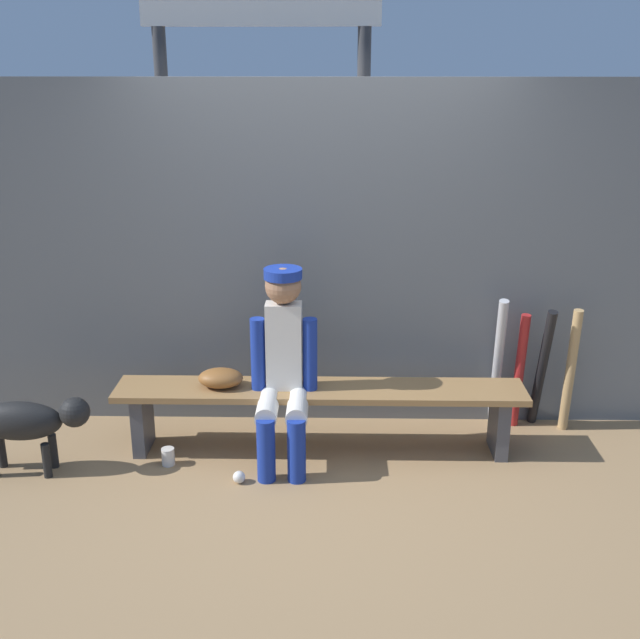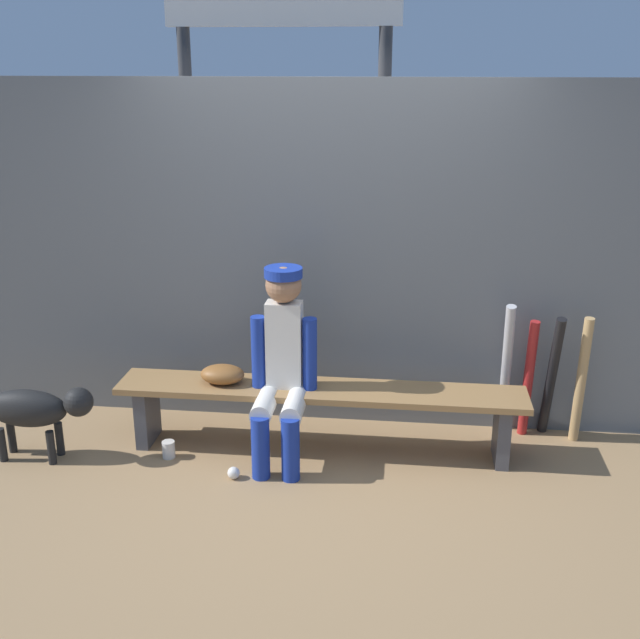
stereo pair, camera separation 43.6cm
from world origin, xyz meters
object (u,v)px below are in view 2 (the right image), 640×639
bat_aluminum_black (551,377)px  player_seated (282,361)px  scoreboard (291,39)px  cup_on_bench (275,376)px  dog (35,409)px  bat_wood_tan (581,381)px  baseball (234,473)px  dugout_bench (320,401)px  bat_aluminum_silver (506,369)px  baseball_glove (222,374)px  bat_aluminum_red (528,379)px  cup_on_ground (169,449)px

bat_aluminum_black → player_seated: bearing=-165.3°
bat_aluminum_black → scoreboard: size_ratio=0.24×
cup_on_bench → dog: bearing=-167.2°
player_seated → scoreboard: bearing=96.0°
bat_wood_tan → baseball: 2.27m
dog → bat_aluminum_black: bearing=11.4°
player_seated → scoreboard: size_ratio=0.33×
player_seated → bat_aluminum_black: size_ratio=1.36×
dugout_bench → bat_aluminum_silver: bat_aluminum_silver is taller
baseball_glove → dog: size_ratio=0.33×
dugout_bench → bat_wood_tan: size_ratio=2.97×
bat_aluminum_silver → bat_aluminum_black: size_ratio=1.07×
bat_aluminum_red → cup_on_bench: size_ratio=7.39×
baseball_glove → bat_wood_tan: bat_wood_tan is taller
baseball → scoreboard: size_ratio=0.02×
bat_aluminum_silver → cup_on_bench: bat_aluminum_silver is taller
baseball_glove → cup_on_ground: size_ratio=2.55×
dugout_bench → cup_on_ground: (-0.94, -0.21, -0.29)m
cup_on_bench → baseball: bearing=-112.6°
baseball_glove → bat_aluminum_black: 2.11m
baseball_glove → cup_on_ground: baseball_glove is taller
scoreboard → dog: scoreboard is taller
baseball_glove → bat_aluminum_red: size_ratio=0.34×
bat_aluminum_silver → scoreboard: 2.85m
bat_aluminum_silver → dog: (-2.91, -0.68, -0.13)m
dugout_bench → baseball: dugout_bench is taller
player_seated → cup_on_bench: size_ratio=10.97×
scoreboard → cup_on_ground: bearing=-106.8°
dog → baseball_glove: bearing=15.5°
baseball → dog: size_ratio=0.09×
scoreboard → baseball_glove: bearing=-98.1°
baseball_glove → bat_aluminum_black: bat_aluminum_black is taller
baseball_glove → cup_on_ground: bearing=-146.6°
baseball_glove → player_seated: bearing=-14.6°
bat_aluminum_silver → cup_on_bench: 1.51m
baseball_glove → cup_on_bench: size_ratio=2.55×
bat_aluminum_silver → scoreboard: bearing=142.9°
dugout_bench → bat_wood_tan: bearing=10.6°
dugout_bench → bat_aluminum_silver: 1.25m
scoreboard → baseball: bearing=-92.1°
baseball → cup_on_ground: cup_on_ground is taller
bat_aluminum_black → dog: (-3.20, -0.65, -0.10)m
cup_on_bench → cup_on_ground: bearing=-160.5°
player_seated → bat_wood_tan: 1.92m
bat_aluminum_red → dog: (-3.06, -0.67, -0.07)m
baseball → cup_on_bench: size_ratio=0.67×
bat_aluminum_silver → bat_wood_tan: (0.47, -0.07, -0.03)m
player_seated → bat_aluminum_silver: size_ratio=1.28×
baseball_glove → scoreboard: bearing=81.9°
player_seated → bat_aluminum_red: player_seated is taller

